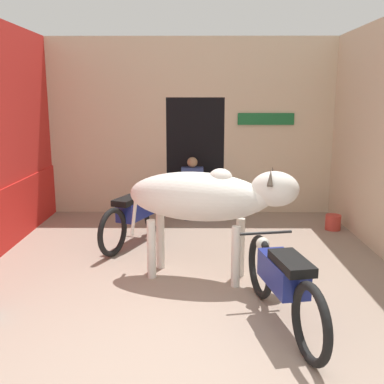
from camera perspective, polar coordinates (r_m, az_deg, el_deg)
ground_plane at (r=4.15m, az=-0.79°, el=-20.60°), size 30.00×30.00×0.00m
wall_back_with_doorway at (r=8.93m, az=0.10°, el=7.05°), size 5.44×0.93×3.34m
cow at (r=5.48m, az=1.81°, el=-0.72°), size 2.15×1.04×1.45m
motorcycle_near at (r=4.58m, az=11.41°, el=-10.98°), size 0.61×2.02×0.82m
motorcycle_far at (r=7.03m, az=-7.16°, el=-2.78°), size 0.90×1.90×0.81m
shopkeeper_seated at (r=8.34m, az=0.04°, el=0.67°), size 0.41×0.33×1.16m
plastic_stool at (r=8.41m, az=2.47°, el=-1.80°), size 0.32×0.32×0.45m
bucket at (r=8.11m, az=17.47°, el=-3.69°), size 0.26×0.26×0.26m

